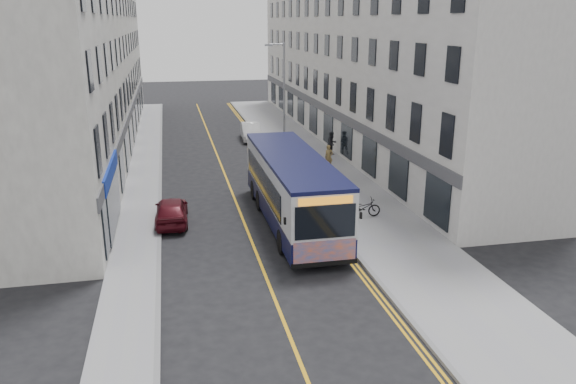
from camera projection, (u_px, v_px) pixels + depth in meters
name	position (u px, v px, depth m)	size (l,w,h in m)	color
ground	(254.00, 246.00, 24.27)	(140.00, 140.00, 0.00)	black
pavement_east	(320.00, 169.00, 36.72)	(4.50, 64.00, 0.12)	gray
pavement_west	(144.00, 178.00, 34.47)	(2.00, 64.00, 0.12)	gray
kerb_east	(287.00, 170.00, 36.27)	(0.18, 64.00, 0.13)	slate
kerb_west	(160.00, 177.00, 34.67)	(0.18, 64.00, 0.13)	slate
road_centre_line	(225.00, 175.00, 35.49)	(0.12, 64.00, 0.01)	gold
road_dbl_yellow_inner	(280.00, 172.00, 36.20)	(0.10, 64.00, 0.01)	gold
road_dbl_yellow_outer	(283.00, 172.00, 36.24)	(0.10, 64.00, 0.01)	gold
terrace_east	(356.00, 58.00, 44.29)	(6.00, 46.00, 13.00)	silver
terrace_west	(84.00, 62.00, 40.20)	(6.00, 46.00, 13.00)	silver
streetlamp	(283.00, 99.00, 36.90)	(1.32, 0.18, 8.00)	gray
city_bus	(292.00, 187.00, 26.48)	(2.69, 11.53, 3.35)	black
bicycle	(363.00, 208.00, 27.42)	(0.62, 1.78, 0.94)	black
pedestrian_near	(329.00, 157.00, 36.32)	(0.57, 0.37, 1.55)	olive
pedestrian_far	(332.00, 143.00, 39.94)	(0.82, 0.64, 1.69)	black
car_white	(251.00, 132.00, 45.63)	(1.46, 4.18, 1.38)	silver
car_maroon	(172.00, 210.00, 26.85)	(1.53, 3.81, 1.30)	#4B0C15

